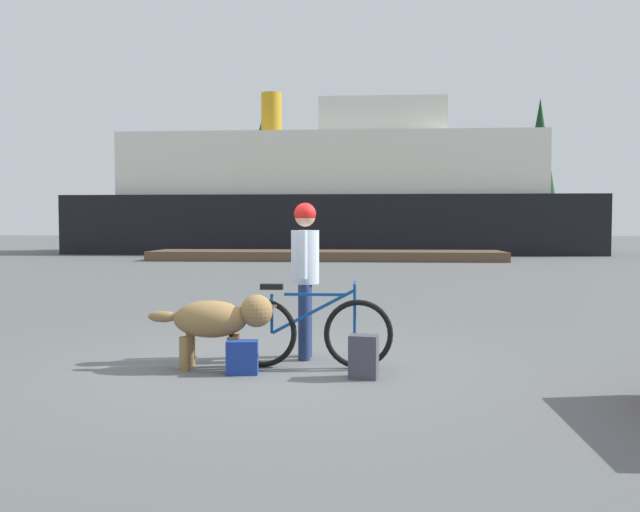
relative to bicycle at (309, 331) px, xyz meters
The scene contains 13 objects.
ground_plane 0.55m from the bicycle, 165.99° to the left, with size 160.00×160.00×0.00m, color #595B5B.
bicycle is the anchor object (origin of this frame).
person_cyclist 0.86m from the bicycle, 99.86° to the left, with size 0.32×0.53×1.78m.
dog 0.97m from the bicycle, behind, with size 1.34×0.46×0.80m.
backpack 0.75m from the bicycle, 36.84° to the right, with size 0.28×0.20×0.43m, color #3F3F4C.
handbag_pannier 0.78m from the bicycle, 152.42° to the right, with size 0.32×0.18×0.35m, color navy.
dock_pier 21.18m from the bicycle, 92.96° to the left, with size 14.85×2.91×0.40m, color brown.
ferry_boat 29.03m from the bicycle, 92.31° to the left, with size 26.96×7.22×8.59m.
sailboat_moored 34.62m from the bicycle, 91.77° to the left, with size 8.39×2.35×8.20m.
pine_tree_far_left 46.49m from the bicycle, 99.51° to the left, with size 3.98×3.98×10.02m.
pine_tree_center 47.23m from the bicycle, 86.34° to the left, with size 2.97×2.97×11.09m.
pine_tree_far_right 50.43m from the bicycle, 73.12° to the left, with size 2.87×2.87×11.64m.
pine_tree_mid_back 52.70m from the bicycle, 92.85° to the left, with size 3.69×3.69×12.15m.
Camera 1 is at (0.98, -7.11, 1.54)m, focal length 37.31 mm.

